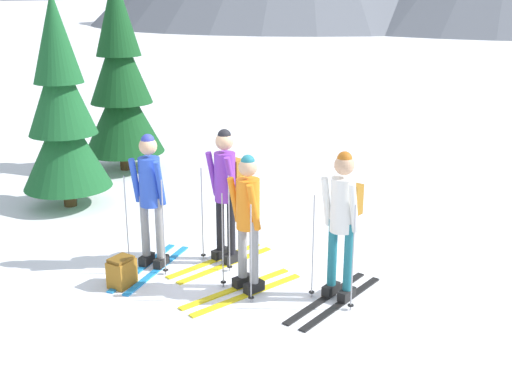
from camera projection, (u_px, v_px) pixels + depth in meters
ground_plane at (225, 271)px, 8.32m from camera, size 400.00×400.00×0.00m
skier_in_blue at (150, 195)px, 8.16m from camera, size 0.65×1.64×1.80m
skier_in_purple at (226, 188)px, 8.32m from camera, size 0.66×1.65×1.83m
skier_in_orange at (247, 218)px, 7.50m from camera, size 0.78×1.68×1.72m
skier_in_white at (343, 217)px, 7.29m from camera, size 0.61×1.69×1.81m
pine_tree_near at (121, 83)px, 12.52m from camera, size 1.61×1.61×3.90m
pine_tree_mid at (62, 112)px, 10.36m from camera, size 1.47×1.47×3.55m
backpack_on_snow_front at (122, 272)px, 7.85m from camera, size 0.27×0.34×0.38m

